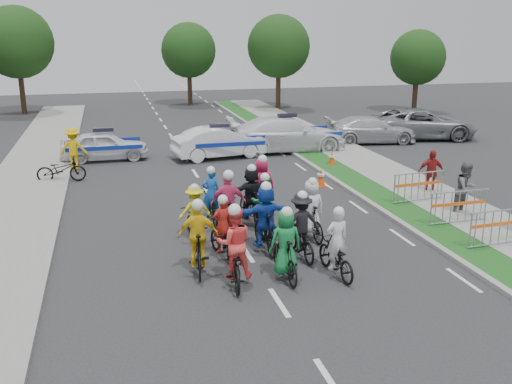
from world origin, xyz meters
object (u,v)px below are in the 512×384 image
object	(u,v)px
police_car_1	(220,142)
cone_0	(321,178)
rider_7	(311,215)
rider_3	(198,244)
rider_0	(336,253)
barrier_2	(418,188)
barrier_0	(500,229)
spectator_2	(431,172)
rider_1	(285,251)
rider_4	(301,231)
spectator_1	(466,189)
barrier_1	(459,209)
rider_2	(234,254)
rider_6	(223,237)
rider_11	(251,198)
rider_12	(211,204)
rider_13	(262,191)
tree_1	(279,47)
rider_9	(228,212)
police_car_2	(287,134)
rider_8	(264,211)
police_car_0	(104,146)
tree_2	(418,58)
civilian_sedan	(371,130)
rider_10	(195,218)
civilian_suv	(421,124)
tree_4	(189,50)
tree_3	(17,42)
parked_bike	(61,170)
cone_1	(332,159)
rider_5	(265,222)

from	to	relation	value
police_car_1	cone_0	bearing A→B (deg)	-164.62
rider_7	rider_3	bearing A→B (deg)	19.54
rider_0	barrier_2	size ratio (longest dim) A/B	0.89
barrier_0	spectator_2	bearing A→B (deg)	78.42
rider_1	barrier_0	world-z (taller)	rider_1
rider_1	rider_4	bearing A→B (deg)	-124.80
rider_0	spectator_1	xyz separation A→B (m)	(5.76, 3.27, 0.29)
barrier_1	rider_7	bearing A→B (deg)	178.58
rider_2	barrier_2	bearing A→B (deg)	-141.26
rider_6	rider_11	world-z (taller)	rider_11
rider_12	rider_13	bearing A→B (deg)	-166.56
spectator_2	barrier_2	distance (m)	1.53
tree_1	rider_0	bearing A→B (deg)	-104.08
rider_9	spectator_2	distance (m)	8.43
police_car_2	cone_0	xyz separation A→B (m)	(-0.71, -6.53, -0.50)
rider_9	police_car_2	world-z (taller)	rider_9
rider_8	barrier_0	xyz separation A→B (m)	(5.84, -2.79, -0.13)
rider_0	police_car_2	size ratio (longest dim) A/B	0.31
rider_13	police_car_0	xyz separation A→B (m)	(-4.87, 9.40, -0.10)
tree_1	tree_2	distance (m)	9.87
civilian_sedan	barrier_2	bearing A→B (deg)	170.84
police_car_1	rider_10	bearing A→B (deg)	155.66
rider_9	barrier_1	world-z (taller)	rider_9
rider_1	civilian_suv	distance (m)	20.02
rider_0	rider_13	bearing A→B (deg)	-89.84
civilian_suv	rider_4	bearing A→B (deg)	154.17
spectator_2	rider_6	bearing A→B (deg)	-142.13
rider_7	rider_9	size ratio (longest dim) A/B	0.90
rider_3	rider_6	xyz separation A→B (m)	(0.75, 0.76, -0.15)
civilian_suv	barrier_1	xyz separation A→B (m)	(-6.43, -13.22, -0.25)
rider_8	barrier_2	xyz separation A→B (m)	(5.84, 1.46, -0.13)
spectator_1	rider_13	bearing A→B (deg)	142.23
tree_4	rider_4	bearing A→B (deg)	-93.09
rider_8	police_car_2	xyz separation A→B (m)	(4.18, 10.99, 0.15)
spectator_1	tree_1	world-z (taller)	tree_1
barrier_2	tree_3	xyz separation A→B (m)	(-15.70, 26.19, 4.33)
rider_9	parked_bike	xyz separation A→B (m)	(-5.03, 7.76, -0.29)
rider_12	civilian_sedan	bearing A→B (deg)	-135.00
rider_0	police_car_0	world-z (taller)	rider_0
rider_6	rider_13	size ratio (longest dim) A/B	0.91
police_car_0	barrier_2	bearing A→B (deg)	-133.27
rider_4	cone_1	size ratio (longest dim) A/B	2.62
civilian_suv	barrier_1	world-z (taller)	civilian_suv
barrier_0	cone_1	size ratio (longest dim) A/B	2.86
rider_1	rider_12	bearing A→B (deg)	-79.55
rider_13	tree_1	world-z (taller)	tree_1
rider_5	spectator_2	bearing A→B (deg)	-154.35
rider_3	police_car_1	distance (m)	13.02
rider_0	barrier_1	xyz separation A→B (m)	(4.96, 2.41, -0.03)
police_car_0	barrier_2	distance (m)	14.18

